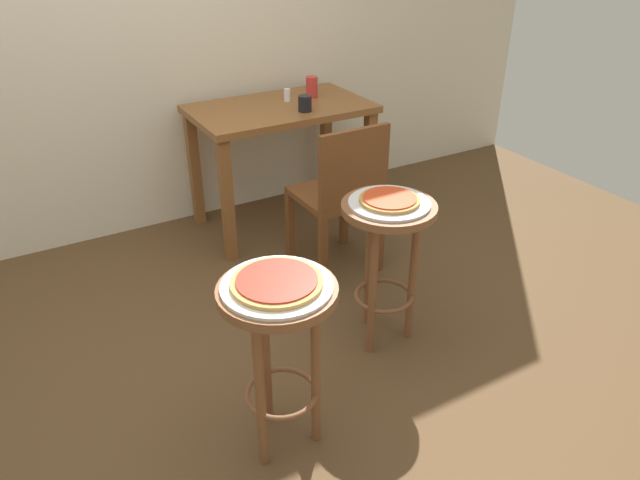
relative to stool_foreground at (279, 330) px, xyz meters
name	(u,v)px	position (x,y,z in m)	size (l,w,h in m)	color
ground_plane	(251,374)	(0.04, 0.39, -0.52)	(6.00, 6.00, 0.00)	brown
stool_foreground	(279,330)	(0.00, 0.00, 0.00)	(0.41, 0.41, 0.69)	brown
serving_plate_foreground	(277,286)	(0.00, 0.00, 0.18)	(0.38, 0.38, 0.01)	white
pizza_foreground	(277,282)	(0.00, 0.00, 0.20)	(0.31, 0.31, 0.02)	tan
stool_middle	(387,241)	(0.69, 0.33, 0.00)	(0.41, 0.41, 0.69)	brown
serving_plate_middle	(389,203)	(0.69, 0.33, 0.18)	(0.35, 0.35, 0.01)	silver
pizza_middle	(390,200)	(0.69, 0.33, 0.20)	(0.26, 0.26, 0.02)	#B78442
dining_table	(281,127)	(0.82, 1.61, 0.12)	(1.04, 0.63, 0.76)	brown
cup_near_edge	(305,103)	(0.90, 1.44, 0.29)	(0.08, 0.08, 0.09)	black
cup_far_edge	(312,87)	(1.07, 1.68, 0.31)	(0.07, 0.07, 0.12)	red
condiment_shaker	(287,95)	(0.90, 1.68, 0.28)	(0.04, 0.04, 0.07)	white
wooden_chair	(341,193)	(0.83, 0.94, -0.05)	(0.40, 0.40, 0.85)	brown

